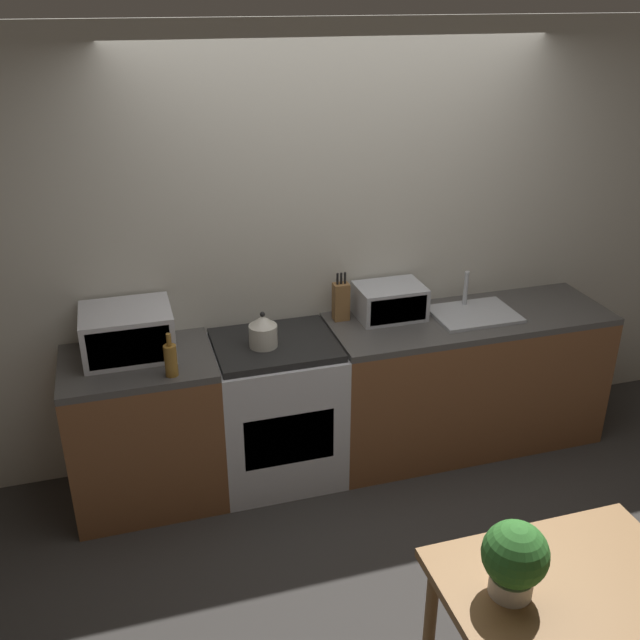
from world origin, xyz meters
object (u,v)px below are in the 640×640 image
object	(u,v)px
toaster_oven	(390,301)
dining_table	(572,613)
kettle	(263,331)
microwave	(127,332)
bottle	(171,359)
stove_range	(277,409)

from	to	relation	value
toaster_oven	dining_table	xyz separation A→B (m)	(-0.12, -2.14, -0.33)
toaster_oven	kettle	bearing A→B (deg)	-168.30
microwave	bottle	bearing A→B (deg)	-57.42
stove_range	kettle	xyz separation A→B (m)	(-0.07, -0.03, 0.54)
microwave	bottle	size ratio (longest dim) A/B	2.02
kettle	toaster_oven	bearing A→B (deg)	11.70
bottle	toaster_oven	distance (m)	1.41
toaster_oven	stove_range	bearing A→B (deg)	-169.45
bottle	kettle	bearing A→B (deg)	19.87
kettle	microwave	distance (m)	0.74
kettle	bottle	bearing A→B (deg)	-160.13
stove_range	microwave	distance (m)	0.99
kettle	toaster_oven	world-z (taller)	kettle
stove_range	bottle	xyz separation A→B (m)	(-0.60, -0.22, 0.55)
kettle	bottle	xyz separation A→B (m)	(-0.53, -0.19, 0.00)
microwave	dining_table	bearing A→B (deg)	-55.55
microwave	bottle	distance (m)	0.37
dining_table	bottle	bearing A→B (deg)	124.77
toaster_oven	dining_table	world-z (taller)	toaster_oven
toaster_oven	dining_table	distance (m)	2.17
stove_range	microwave	world-z (taller)	microwave
stove_range	bottle	size ratio (longest dim) A/B	3.75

